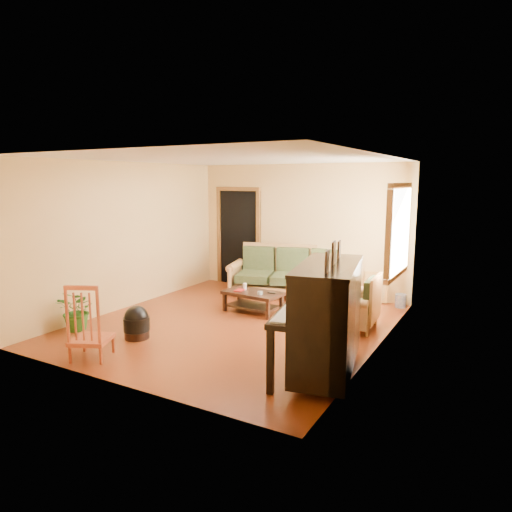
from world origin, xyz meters
The scene contains 16 objects.
floor centered at (0.00, 0.00, 0.00)m, with size 5.00×5.00×0.00m, color #5A1F0B.
doorway centered at (-1.45, 2.48, 1.02)m, with size 1.08×0.16×2.05m, color black.
window centered at (2.21, 1.30, 1.50)m, with size 0.12×1.36×1.46m, color white.
sofa centered at (0.02, 2.00, 0.50)m, with size 2.34×0.98×1.00m, color #9C6939.
coffee_table centered at (-0.09, 0.72, 0.18)m, with size 1.01×0.55×0.37m, color black.
armchair centered at (1.68, 0.74, 0.43)m, with size 0.83×0.87×0.87m, color #9C6939.
piano centered at (1.96, -1.13, 0.67)m, with size 0.89×1.52×1.34m, color black.
footstool centered at (-0.91, -1.26, 0.18)m, with size 0.38×0.38×0.36m, color black.
red_chair centered at (-0.89, -2.09, 0.50)m, with size 0.47×0.51×1.00m, color #95371B.
leaning_frame centered at (1.62, 2.40, 0.30)m, with size 0.45×0.10×0.60m, color #BF8C3F.
ceramic_crock centered at (2.10, 2.29, 0.12)m, with size 0.20×0.20×0.24m, color #314C93.
potted_plant centered at (-1.93, -1.44, 0.32)m, with size 0.57×0.50×0.64m, color #275C1A.
book centered at (-0.39, 0.65, 0.38)m, with size 0.15×0.20×0.02m, color #A01A15.
candle centered at (-0.29, 0.78, 0.42)m, with size 0.07×0.07×0.12m, color white.
glass_jar centered at (0.11, 0.61, 0.40)m, with size 0.08×0.08×0.06m, color silver.
remote centered at (0.25, 0.76, 0.37)m, with size 0.14×0.04×0.01m, color black.
Camera 1 is at (3.72, -5.97, 2.28)m, focal length 32.00 mm.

